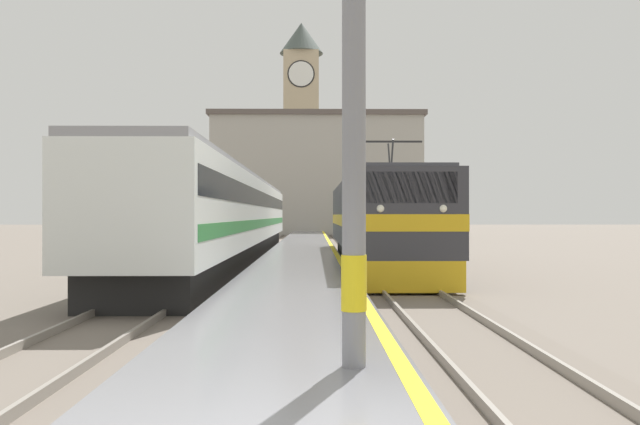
{
  "coord_description": "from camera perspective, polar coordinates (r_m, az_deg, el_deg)",
  "views": [
    {
      "loc": [
        0.47,
        -3.66,
        2.07
      ],
      "look_at": [
        0.81,
        27.66,
        2.19
      ],
      "focal_mm": 35.0,
      "sensor_mm": 36.0,
      "label": 1
    }
  ],
  "objects": [
    {
      "name": "ground_plane",
      "position": [
        33.72,
        -1.41,
        -3.74
      ],
      "size": [
        200.0,
        200.0,
        0.0
      ],
      "primitive_type": "plane",
      "color": "#70665B"
    },
    {
      "name": "platform",
      "position": [
        28.72,
        -1.55,
        -3.91
      ],
      "size": [
        3.16,
        140.0,
        0.44
      ],
      "color": "slate",
      "rests_on": "ground"
    },
    {
      "name": "rail_track_near",
      "position": [
        28.84,
        4.36,
        -4.28
      ],
      "size": [
        2.83,
        140.0,
        0.16
      ],
      "color": "#70665B",
      "rests_on": "ground"
    },
    {
      "name": "rail_track_far",
      "position": [
        28.97,
        -8.03,
        -4.26
      ],
      "size": [
        2.84,
        140.0,
        0.16
      ],
      "color": "#70665B",
      "rests_on": "ground"
    },
    {
      "name": "locomotive_train",
      "position": [
        24.5,
        5.24,
        -0.87
      ],
      "size": [
        2.92,
        17.45,
        4.47
      ],
      "color": "black",
      "rests_on": "ground"
    },
    {
      "name": "passenger_train",
      "position": [
        29.22,
        -7.95,
        -0.28
      ],
      "size": [
        2.92,
        34.08,
        3.77
      ],
      "color": "black",
      "rests_on": "ground"
    },
    {
      "name": "clock_tower",
      "position": [
        77.9,
        -1.71,
        8.44
      ],
      "size": [
        5.33,
        5.33,
        25.88
      ],
      "color": "tan",
      "rests_on": "ground"
    },
    {
      "name": "station_building",
      "position": [
        65.93,
        -0.3,
        3.45
      ],
      "size": [
        21.93,
        8.77,
        12.55
      ],
      "color": "#A8A399",
      "rests_on": "ground"
    }
  ]
}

